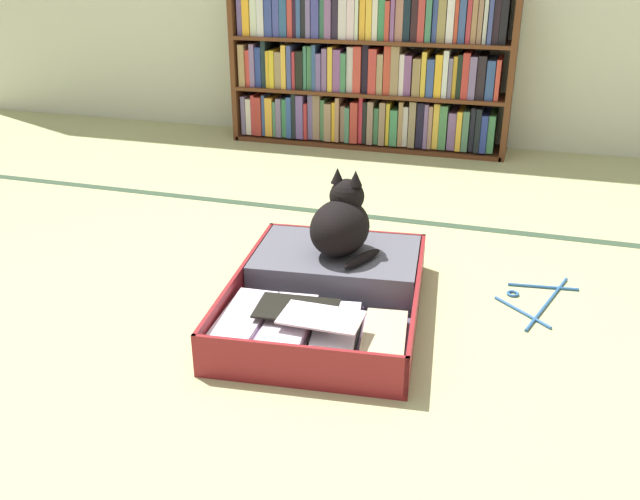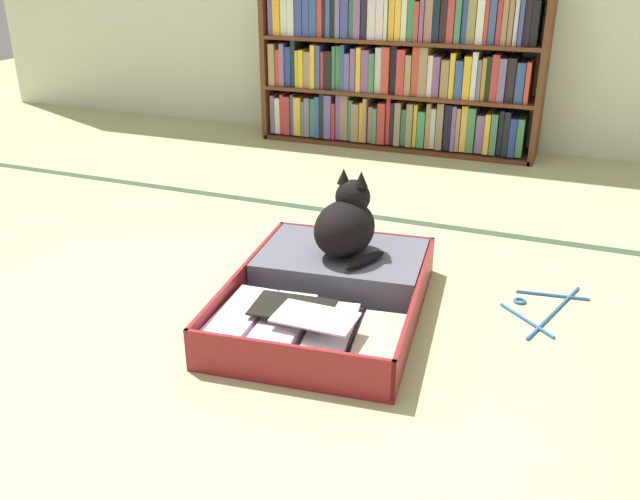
{
  "view_description": "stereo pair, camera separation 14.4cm",
  "coord_description": "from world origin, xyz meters",
  "px_view_note": "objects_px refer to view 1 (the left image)",
  "views": [
    {
      "loc": [
        0.64,
        -1.54,
        1.03
      ],
      "look_at": [
        0.1,
        0.2,
        0.23
      ],
      "focal_mm": 37.72,
      "sensor_mm": 36.0,
      "label": 1
    },
    {
      "loc": [
        0.77,
        -1.49,
        1.03
      ],
      "look_at": [
        0.1,
        0.2,
        0.23
      ],
      "focal_mm": 37.72,
      "sensor_mm": 36.0,
      "label": 2
    }
  ],
  "objects_px": {
    "black_cat": "(342,224)",
    "clothes_hanger": "(536,300)",
    "bookshelf": "(368,68)",
    "open_suitcase": "(328,289)"
  },
  "relations": [
    {
      "from": "bookshelf",
      "to": "clothes_hanger",
      "type": "height_order",
      "value": "bookshelf"
    },
    {
      "from": "black_cat",
      "to": "clothes_hanger",
      "type": "relative_size",
      "value": 0.68
    },
    {
      "from": "black_cat",
      "to": "clothes_hanger",
      "type": "xyz_separation_m",
      "value": [
        0.63,
        0.09,
        -0.22
      ]
    },
    {
      "from": "bookshelf",
      "to": "clothes_hanger",
      "type": "distance_m",
      "value": 2.04
    },
    {
      "from": "bookshelf",
      "to": "black_cat",
      "type": "distance_m",
      "value": 1.86
    },
    {
      "from": "bookshelf",
      "to": "open_suitcase",
      "type": "distance_m",
      "value": 2.02
    },
    {
      "from": "black_cat",
      "to": "clothes_hanger",
      "type": "bearing_deg",
      "value": 7.73
    },
    {
      "from": "bookshelf",
      "to": "open_suitcase",
      "type": "bearing_deg",
      "value": -79.91
    },
    {
      "from": "open_suitcase",
      "to": "black_cat",
      "type": "height_order",
      "value": "black_cat"
    },
    {
      "from": "black_cat",
      "to": "bookshelf",
      "type": "bearing_deg",
      "value": 101.05
    }
  ]
}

